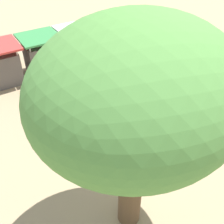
# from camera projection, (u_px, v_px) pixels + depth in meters

# --- Properties ---
(ground_plane) EXTENTS (60.00, 60.00, 0.00)m
(ground_plane) POSITION_uv_depth(u_px,v_px,m) (127.00, 145.00, 13.09)
(ground_plane) COLOR tan
(elephant) EXTENTS (2.27, 1.52, 1.57)m
(elephant) POSITION_uv_depth(u_px,v_px,m) (115.00, 112.00, 13.51)
(elephant) COLOR slate
(elephant) RESTS_ON ground_plane
(person_handler) EXTENTS (0.32, 0.49, 1.62)m
(person_handler) POSITION_uv_depth(u_px,v_px,m) (140.00, 94.00, 14.87)
(person_handler) COLOR #3F3833
(person_handler) RESTS_ON ground_plane
(shade_tree_main) EXTENTS (5.62, 5.15, 7.52)m
(shade_tree_main) POSITION_uv_depth(u_px,v_px,m) (137.00, 96.00, 6.80)
(shade_tree_main) COLOR brown
(shade_tree_main) RESTS_ON ground_plane
(wooden_bench) EXTENTS (0.86, 1.45, 0.88)m
(wooden_bench) POSITION_uv_depth(u_px,v_px,m) (59.00, 116.00, 14.11)
(wooden_bench) COLOR #9E7A51
(wooden_bench) RESTS_ON ground_plane
(picnic_table_near) EXTENTS (1.60, 1.58, 0.78)m
(picnic_table_near) POSITION_uv_depth(u_px,v_px,m) (190.00, 83.00, 16.46)
(picnic_table_near) COLOR brown
(picnic_table_near) RESTS_ON ground_plane
(market_stall_red) EXTENTS (2.50, 2.50, 2.52)m
(market_stall_red) POSITION_uv_depth(u_px,v_px,m) (2.00, 66.00, 16.91)
(market_stall_red) COLOR #59514C
(market_stall_red) RESTS_ON ground_plane
(market_stall_green) EXTENTS (2.50, 2.50, 2.52)m
(market_stall_green) POSITION_uv_depth(u_px,v_px,m) (42.00, 56.00, 17.99)
(market_stall_green) COLOR #59514C
(market_stall_green) RESTS_ON ground_plane
(market_stall_white) EXTENTS (2.50, 2.50, 2.52)m
(market_stall_white) POSITION_uv_depth(u_px,v_px,m) (78.00, 47.00, 19.08)
(market_stall_white) COLOR #59514C
(market_stall_white) RESTS_ON ground_plane
(market_stall_orange) EXTENTS (2.50, 2.50, 2.52)m
(market_stall_orange) POSITION_uv_depth(u_px,v_px,m) (109.00, 39.00, 20.16)
(market_stall_orange) COLOR #59514C
(market_stall_orange) RESTS_ON ground_plane
(feed_bucket) EXTENTS (0.36, 0.36, 0.32)m
(feed_bucket) POSITION_uv_depth(u_px,v_px,m) (132.00, 149.00, 12.70)
(feed_bucket) COLOR gray
(feed_bucket) RESTS_ON ground_plane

